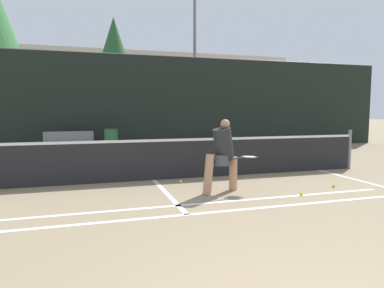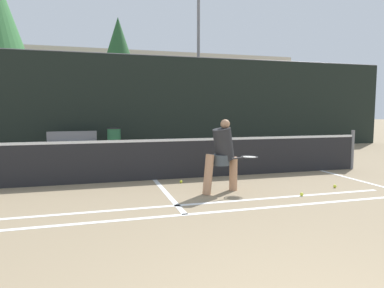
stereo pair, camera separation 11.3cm
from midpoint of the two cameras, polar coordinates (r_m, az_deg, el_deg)
court_baseline_near at (r=5.40m, az=-0.51°, el=-11.68°), size 11.00×0.10×0.01m
court_service_line at (r=5.89m, az=-1.92°, el=-10.19°), size 8.25×0.10×0.01m
court_center_mark at (r=6.70m, az=-3.72°, el=-8.26°), size 0.10×2.79×0.01m
court_sideline_right at (r=8.81m, az=26.44°, el=-5.48°), size 0.10×3.79×0.01m
net at (r=7.95m, az=-5.88°, el=-2.35°), size 11.09×0.09×1.07m
fence_back at (r=13.86m, az=-10.35°, el=6.73°), size 24.00×0.06×3.82m
player_practicing at (r=6.73m, az=5.64°, el=-1.60°), size 1.20×0.53×1.44m
tennis_ball_scattered_0 at (r=7.64m, az=-1.41°, el=-6.28°), size 0.07×0.07×0.07m
tennis_ball_scattered_2 at (r=7.80m, az=23.09°, el=-6.49°), size 0.07×0.07×0.07m
tennis_ball_scattered_4 at (r=6.85m, az=18.27°, el=-7.96°), size 0.07×0.07×0.07m
courtside_bench at (r=13.03m, az=-19.09°, el=0.29°), size 1.73×0.43×0.86m
trash_bin at (r=12.93m, az=-12.61°, el=0.51°), size 0.51×0.51×0.98m
parked_car at (r=18.06m, az=-8.88°, el=2.34°), size 1.88×4.05×1.43m
floodlight_mast at (r=18.96m, az=1.27°, el=19.35°), size 1.10×0.24×9.82m
tree_mid at (r=23.14m, az=-12.01°, el=14.67°), size 2.82×2.82×7.53m
building_far at (r=32.34m, az=-13.67°, el=8.76°), size 36.00×2.40×6.97m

